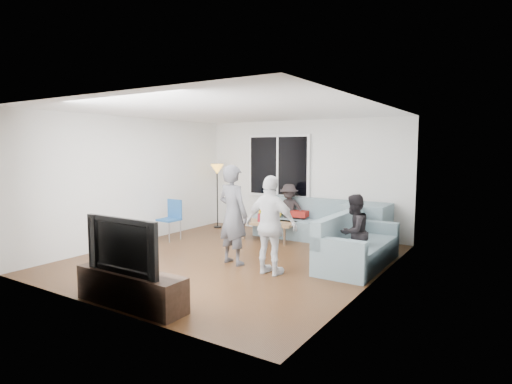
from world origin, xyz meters
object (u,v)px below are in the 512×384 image
Objects in this scene: sofa_back_section at (307,219)px; side_chair at (169,220)px; floor_lamp at (217,196)px; sofa_right_section at (358,241)px; spectator_back at (289,210)px; spectator_right at (354,232)px; television at (129,244)px; player_left at (233,215)px; tv_console at (131,288)px; player_right at (271,225)px; coffee_table at (270,231)px.

side_chair is (-2.41, -1.77, 0.01)m from sofa_back_section.
sofa_right_section is at bearing -19.13° from floor_lamp.
spectator_back reaches higher than sofa_back_section.
spectator_right is 1.05× the size of spectator_back.
sofa_right_section is 3.76m from television.
television reaches higher than sofa_back_section.
spectator_right is (4.07, -1.66, -0.17)m from floor_lamp.
player_left reaches higher than television.
floor_lamp is 5.24m from tv_console.
spectator_back is (-1.14, 2.73, -0.19)m from player_right.
tv_console is (0.04, -2.24, -0.62)m from player_left.
coffee_table is at bearing -56.46° from player_right.
sofa_back_section is 1.36× the size of player_left.
floor_lamp is (-2.41, -0.08, 0.36)m from sofa_back_section.
player_right is at bearing 68.61° from television.
television is at bearing 151.31° from sofa_right_section.
coffee_table is at bearing 68.26° from sofa_right_section.
tv_console is (-1.80, -3.28, -0.20)m from sofa_right_section.
player_right is 1.29× the size of television.
player_left is (-1.83, -1.04, 0.42)m from sofa_right_section.
sofa_right_section is 1.25× the size of tv_console.
coffee_table is 2.57m from spectator_right.
side_chair is 0.72× the size of television.
tv_console is (2.27, -4.69, -0.56)m from floor_lamp.
spectator_right is at bearing -22.24° from floor_lamp.
spectator_back is at bearing 93.96° from tv_console.
player_right reaches higher than spectator_right.
side_chair is 3.78m from television.
player_right is (0.85, -0.17, -0.07)m from player_left.
floor_lamp reaches higher than spectator_right.
spectator_right is (0.98, 0.96, -0.16)m from player_right.
sofa_back_section is 1.87× the size of spectator_right.
spectator_right is (1.66, -1.74, 0.19)m from sofa_back_section.
side_chair is at bearing -14.47° from player_right.
spectator_back reaches higher than side_chair.
spectator_back is at bearing -64.94° from player_right.
sofa_right_section is 1.29× the size of player_right.
player_right reaches higher than spectator_back.
tv_console is at bearing -64.13° from floor_lamp.
spectator_back is (1.94, 1.80, 0.15)m from side_chair.
television is (2.27, -3.00, 0.35)m from side_chair.
floor_lamp is 5.21m from television.
player_right is 1.38m from spectator_right.
floor_lamp is 0.97× the size of tv_console.
sofa_right_section is 1.82× the size of coffee_table.
player_right is 0.97× the size of tv_console.
side_chair is 0.51× the size of player_left.
floor_lamp is (0.00, 1.69, 0.35)m from side_chair.
side_chair is at bearing -146.86° from spectator_back.
spectator_back is (0.14, 0.62, 0.38)m from coffee_table.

